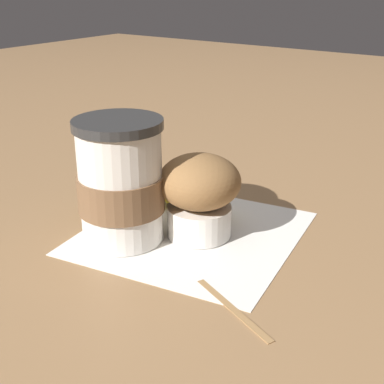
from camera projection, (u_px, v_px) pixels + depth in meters
ground_plane at (192, 233)px, 0.62m from camera, size 3.00×3.00×0.00m
paper_napkin at (192, 232)px, 0.62m from camera, size 0.27×0.27×0.00m
coffee_cup at (121, 183)px, 0.58m from camera, size 0.10×0.10×0.14m
muffin at (201, 191)px, 0.59m from camera, size 0.09×0.09×0.10m
banana at (160, 194)px, 0.67m from camera, size 0.11×0.18×0.04m
wooden_stirrer at (233, 308)px, 0.48m from camera, size 0.05×0.10×0.00m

